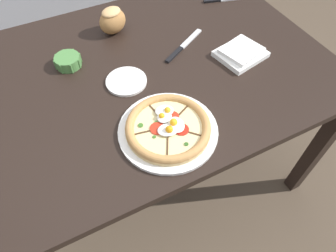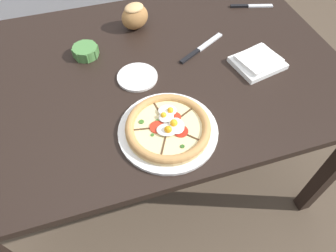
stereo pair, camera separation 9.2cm
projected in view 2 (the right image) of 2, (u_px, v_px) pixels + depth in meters
The scene contains 9 objects.
ground_plane at pixel (159, 167), 1.74m from camera, with size 12.00×12.00×0.00m, color brown.
dining_table at pixel (155, 84), 1.21m from camera, with size 1.43×0.99×0.77m.
pizza at pixel (168, 128), 0.93m from camera, with size 0.32×0.32×0.05m.
ramekin_bowl at pixel (85, 51), 1.16m from camera, with size 0.10×0.10×0.04m.
napkin_folded at pixel (258, 62), 1.13m from camera, with size 0.20×0.18×0.04m.
bread_piece_near at pixel (135, 16), 1.24m from camera, with size 0.14×0.13×0.11m.
knife_main at pixel (201, 48), 1.19m from camera, with size 0.22×0.14×0.01m.
knife_spare at pixel (251, 6), 1.38m from camera, with size 0.19×0.07×0.01m.
side_saucer at pixel (137, 77), 1.09m from camera, with size 0.15×0.15×0.01m.
Camera 2 is at (-0.21, -0.84, 1.53)m, focal length 32.00 mm.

